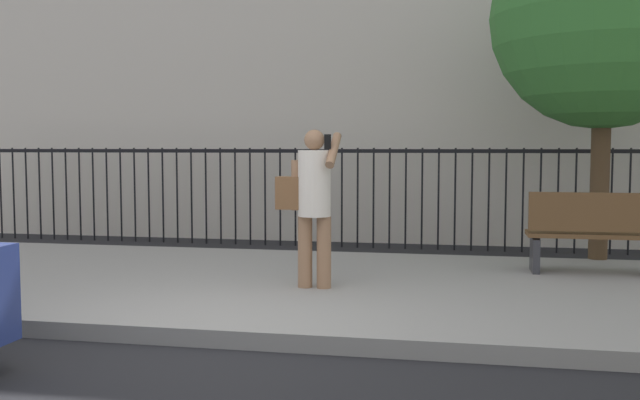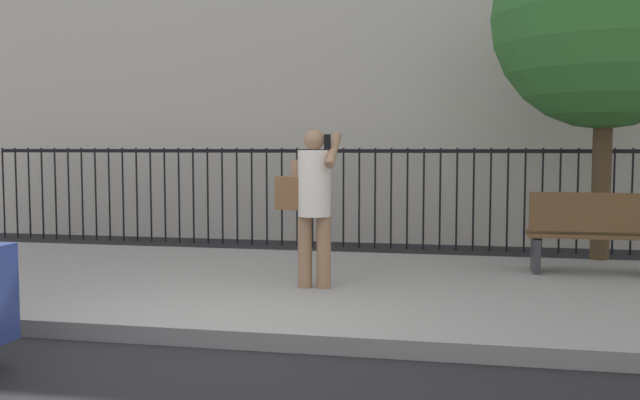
# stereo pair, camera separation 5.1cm
# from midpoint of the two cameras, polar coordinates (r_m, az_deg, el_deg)

# --- Properties ---
(ground_plane) EXTENTS (60.00, 60.00, 0.00)m
(ground_plane) POSITION_cam_midpoint_polar(r_m,az_deg,el_deg) (5.86, -9.34, -11.72)
(ground_plane) COLOR black
(sidewalk) EXTENTS (28.00, 4.40, 0.15)m
(sidewalk) POSITION_cam_midpoint_polar(r_m,az_deg,el_deg) (7.88, -3.73, -6.95)
(sidewalk) COLOR gray
(sidewalk) RESTS_ON ground
(iron_fence) EXTENTS (12.03, 0.04, 1.60)m
(iron_fence) POSITION_cam_midpoint_polar(r_m,az_deg,el_deg) (11.36, 1.01, 1.30)
(iron_fence) COLOR black
(iron_fence) RESTS_ON ground
(pedestrian_on_phone) EXTENTS (0.65, 0.48, 1.64)m
(pedestrian_on_phone) POSITION_cam_midpoint_polar(r_m,az_deg,el_deg) (7.30, -0.86, 0.28)
(pedestrian_on_phone) COLOR #936B4C
(pedestrian_on_phone) RESTS_ON sidewalk
(street_bench) EXTENTS (1.60, 0.45, 0.95)m
(street_bench) POSITION_cam_midpoint_polar(r_m,az_deg,el_deg) (8.67, 21.47, -2.37)
(street_bench) COLOR brown
(street_bench) RESTS_ON sidewalk
(street_tree_near) EXTENTS (2.88, 2.88, 4.72)m
(street_tree_near) POSITION_cam_midpoint_polar(r_m,az_deg,el_deg) (10.00, 21.81, 13.51)
(street_tree_near) COLOR #4C3823
(street_tree_near) RESTS_ON ground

